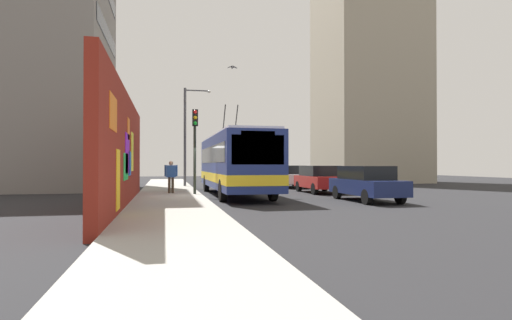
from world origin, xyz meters
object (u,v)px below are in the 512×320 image
street_lamp (188,130)px  parked_car_red (320,178)px  parked_car_black (269,174)px  city_bus (235,162)px  pedestrian_midblock (171,174)px  parked_car_navy (366,183)px  parked_car_white (290,176)px  traffic_light (195,137)px

street_lamp → parked_car_red: bearing=-132.9°
parked_car_red → street_lamp: (6.72, 7.24, 3.28)m
parked_car_black → city_bus: bearing=158.2°
city_bus → parked_car_black: size_ratio=2.57×
pedestrian_midblock → street_lamp: 8.02m
parked_car_navy → street_lamp: 14.79m
parked_car_navy → parked_car_red: same height
parked_car_white → street_lamp: bearing=83.8°
pedestrian_midblock → traffic_light: 2.49m
parked_car_red → street_lamp: 10.41m
city_bus → parked_car_white: size_ratio=2.52×
pedestrian_midblock → traffic_light: (-1.12, -1.17, 1.90)m
parked_car_red → pedestrian_midblock: 8.54m
pedestrian_midblock → traffic_light: bearing=-133.7°
city_bus → pedestrian_midblock: size_ratio=6.80×
parked_car_navy → parked_car_white: 11.69m
parked_car_navy → city_bus: bearing=47.9°
parked_car_white → pedestrian_midblock: (-6.55, 8.52, 0.31)m
parked_car_navy → traffic_light: traffic_light is taller
parked_car_white → traffic_light: bearing=136.2°
traffic_light → parked_car_black: bearing=-28.3°
parked_car_navy → parked_car_red: 5.75m
parked_car_navy → parked_car_black: same height
parked_car_black → pedestrian_midblock: (-12.56, 8.52, 0.31)m
city_bus → street_lamp: street_lamp is taller
parked_car_red → parked_car_white: (5.93, -0.00, 0.00)m
pedestrian_midblock → traffic_light: traffic_light is taller
pedestrian_midblock → street_lamp: size_ratio=0.24×
parked_car_navy → parked_car_black: 17.69m
parked_car_navy → street_lamp: size_ratio=0.66×
city_bus → parked_car_black: (12.99, -5.20, -0.96)m
parked_car_white → traffic_light: 10.85m
parked_car_navy → pedestrian_midblock: bearing=58.9°
parked_car_white → parked_car_black: 6.01m
pedestrian_midblock → parked_car_white: bearing=-52.4°
city_bus → parked_car_navy: size_ratio=2.51×
pedestrian_midblock → parked_car_red: bearing=-85.9°
parked_car_navy → pedestrian_midblock: pedestrian_midblock is taller
city_bus → street_lamp: bearing=14.7°
parked_car_red → traffic_light: bearing=103.2°
parked_car_black → traffic_light: bearing=151.7°
parked_car_navy → pedestrian_midblock: (5.14, 8.52, 0.31)m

